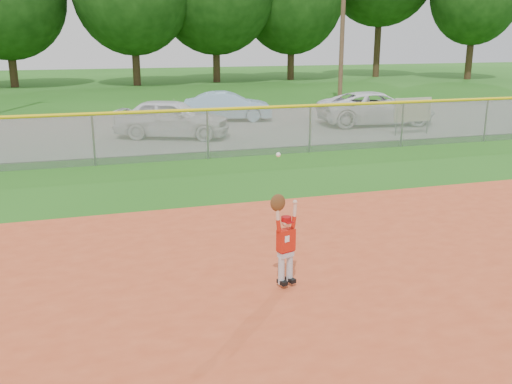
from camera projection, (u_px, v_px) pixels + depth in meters
ground at (357, 298)px, 8.22m from camera, size 120.00×120.00×0.00m
parking_strip at (176, 128)px, 22.96m from camera, size 44.00×10.00×0.03m
car_white_a at (172, 118)px, 20.68m from camera, size 4.47×3.19×1.41m
car_blue at (228, 106)px, 24.82m from camera, size 3.98×2.11×1.24m
car_white_b at (376, 108)px, 23.75m from camera, size 5.03×2.66×1.35m
sponsor_sign at (413, 111)px, 21.23m from camera, size 1.58×0.15×1.41m
outfield_fence at (208, 130)px, 17.20m from camera, size 40.06×0.10×1.55m
power_lines at (173, 13)px, 27.53m from camera, size 19.40×0.24×9.00m
ballplayer at (285, 239)px, 8.31m from camera, size 0.46×0.25×1.99m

